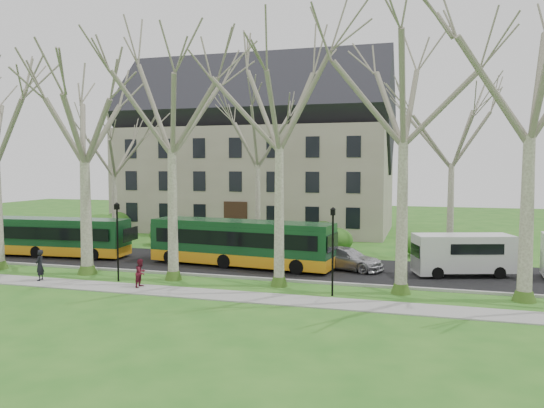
{
  "coord_description": "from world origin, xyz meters",
  "views": [
    {
      "loc": [
        10.3,
        -26.53,
        6.41
      ],
      "look_at": [
        1.74,
        3.0,
        4.18
      ],
      "focal_mm": 35.0,
      "sensor_mm": 36.0,
      "label": 1
    }
  ],
  "objects_px": {
    "bus_follow": "(241,243)",
    "pedestrian_b": "(141,273)",
    "sedan": "(347,259)",
    "pedestrian_a": "(40,265)",
    "van_a": "(463,255)",
    "bus_lead": "(52,236)"
  },
  "relations": [
    {
      "from": "pedestrian_a",
      "to": "pedestrian_b",
      "type": "xyz_separation_m",
      "value": [
        6.18,
        0.17,
        -0.11
      ]
    },
    {
      "from": "bus_lead",
      "to": "sedan",
      "type": "height_order",
      "value": "bus_lead"
    },
    {
      "from": "pedestrian_a",
      "to": "van_a",
      "type": "bearing_deg",
      "value": 94.27
    },
    {
      "from": "bus_lead",
      "to": "van_a",
      "type": "height_order",
      "value": "bus_lead"
    },
    {
      "from": "bus_follow",
      "to": "van_a",
      "type": "xyz_separation_m",
      "value": [
        13.3,
        0.73,
        -0.29
      ]
    },
    {
      "from": "sedan",
      "to": "pedestrian_a",
      "type": "distance_m",
      "value": 17.73
    },
    {
      "from": "sedan",
      "to": "bus_lead",
      "type": "bearing_deg",
      "value": 110.01
    },
    {
      "from": "bus_lead",
      "to": "van_a",
      "type": "bearing_deg",
      "value": -2.18
    },
    {
      "from": "sedan",
      "to": "pedestrian_a",
      "type": "bearing_deg",
      "value": 134.05
    },
    {
      "from": "pedestrian_b",
      "to": "pedestrian_a",
      "type": "bearing_deg",
      "value": 93.52
    },
    {
      "from": "van_a",
      "to": "pedestrian_a",
      "type": "xyz_separation_m",
      "value": [
        -22.59,
        -7.85,
        -0.34
      ]
    },
    {
      "from": "bus_lead",
      "to": "van_a",
      "type": "distance_m",
      "value": 27.38
    },
    {
      "from": "bus_follow",
      "to": "pedestrian_a",
      "type": "distance_m",
      "value": 11.72
    },
    {
      "from": "bus_follow",
      "to": "sedan",
      "type": "xyz_separation_m",
      "value": [
        6.6,
        0.76,
        -0.82
      ]
    },
    {
      "from": "bus_lead",
      "to": "pedestrian_a",
      "type": "xyz_separation_m",
      "value": [
        4.78,
        -7.04,
        -0.52
      ]
    },
    {
      "from": "bus_follow",
      "to": "pedestrian_b",
      "type": "xyz_separation_m",
      "value": [
        -3.1,
        -6.95,
        -0.75
      ]
    },
    {
      "from": "sedan",
      "to": "pedestrian_a",
      "type": "relative_size",
      "value": 2.69
    },
    {
      "from": "sedan",
      "to": "van_a",
      "type": "height_order",
      "value": "van_a"
    },
    {
      "from": "bus_follow",
      "to": "van_a",
      "type": "relative_size",
      "value": 2.18
    },
    {
      "from": "sedan",
      "to": "van_a",
      "type": "bearing_deg",
      "value": -72.53
    },
    {
      "from": "sedan",
      "to": "pedestrian_a",
      "type": "height_order",
      "value": "pedestrian_a"
    },
    {
      "from": "bus_lead",
      "to": "pedestrian_a",
      "type": "height_order",
      "value": "bus_lead"
    }
  ]
}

